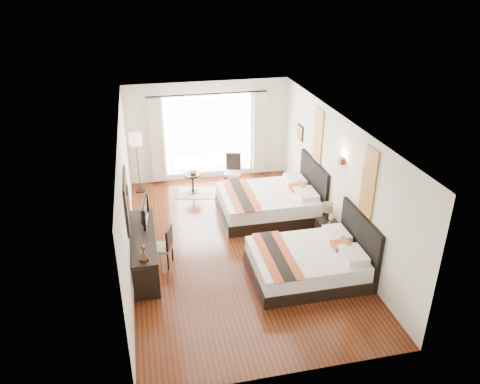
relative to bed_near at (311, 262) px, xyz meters
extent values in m
cube|color=#39120A|center=(-1.20, 1.44, -0.33)|extent=(4.50, 7.50, 0.01)
cube|color=white|center=(-1.20, 1.44, 2.47)|extent=(4.50, 7.50, 0.02)
cube|color=silver|center=(1.04, 1.44, 1.08)|extent=(0.01, 7.50, 2.80)
cube|color=silver|center=(-3.45, 1.44, 1.08)|extent=(0.01, 7.50, 2.80)
cube|color=silver|center=(-1.20, 5.19, 1.08)|extent=(4.50, 0.01, 2.80)
cube|color=silver|center=(-1.20, -2.30, 1.08)|extent=(4.50, 0.01, 2.80)
cube|color=white|center=(-1.20, 5.17, 0.98)|extent=(2.40, 0.02, 2.20)
cube|color=white|center=(-1.20, 5.11, 0.98)|extent=(2.30, 0.02, 2.10)
cube|color=#B4AA8C|center=(-2.65, 5.07, 0.96)|extent=(0.35, 0.14, 2.35)
cube|color=#B4AA8C|center=(0.25, 5.07, 0.96)|extent=(0.35, 0.14, 2.35)
cube|color=maroon|center=(1.03, 0.00, 1.63)|extent=(0.03, 0.50, 1.35)
cube|color=maroon|center=(1.03, 2.61, 1.63)|extent=(0.03, 0.50, 1.35)
cube|color=#452718|center=(0.99, 1.16, 1.60)|extent=(0.10, 0.14, 0.14)
cube|color=black|center=(-3.42, 1.01, 1.23)|extent=(0.04, 1.25, 0.95)
cube|color=white|center=(-3.40, 1.01, 1.23)|extent=(0.01, 1.12, 0.82)
cube|color=black|center=(-0.11, 0.00, -0.19)|extent=(2.13, 1.66, 0.26)
cube|color=silver|center=(-0.11, 0.00, 0.09)|extent=(2.07, 1.62, 0.31)
cube|color=black|center=(1.00, 0.00, 0.30)|extent=(0.08, 1.66, 1.25)
cube|color=#A03C19|center=(-0.70, 0.00, 0.26)|extent=(0.57, 1.72, 0.02)
cube|color=black|center=(-0.18, 2.61, -0.18)|extent=(2.28, 1.78, 0.28)
cube|color=silver|center=(-0.18, 2.61, 0.12)|extent=(2.22, 1.74, 0.33)
cube|color=black|center=(1.00, 2.61, 0.34)|extent=(0.08, 1.78, 1.33)
cube|color=#A03C19|center=(-0.82, 2.61, 0.30)|extent=(0.61, 1.84, 0.02)
cube|color=black|center=(0.82, 1.16, -0.08)|extent=(0.41, 0.51, 0.49)
cylinder|color=black|center=(0.83, 1.27, 0.28)|extent=(0.10, 0.10, 0.20)
cylinder|color=#412F1F|center=(0.83, 1.27, 0.46)|extent=(0.24, 0.24, 0.18)
imported|color=black|center=(0.80, 0.96, 0.25)|extent=(0.16, 0.16, 0.15)
cube|color=black|center=(-3.19, 1.01, 0.06)|extent=(0.50, 2.20, 0.76)
imported|color=black|center=(-3.17, 1.56, 0.67)|extent=(0.21, 0.82, 0.47)
cube|color=tan|center=(-2.85, 1.01, 0.08)|extent=(0.52, 0.52, 0.05)
cube|color=black|center=(-2.68, 0.95, 0.32)|extent=(0.17, 0.37, 0.45)
cylinder|color=black|center=(-3.20, 4.63, -0.31)|extent=(0.25, 0.25, 0.03)
cylinder|color=#452718|center=(-3.20, 4.63, 0.41)|extent=(0.03, 0.03, 1.41)
cylinder|color=beige|center=(-3.20, 4.63, 1.19)|extent=(0.33, 0.33, 0.29)
cylinder|color=black|center=(-1.81, 4.25, -0.04)|extent=(0.49, 0.49, 0.56)
imported|color=#482F19|center=(-1.79, 4.24, 0.26)|extent=(0.20, 0.20, 0.05)
cube|color=tan|center=(-0.69, 4.34, 0.12)|extent=(0.56, 0.56, 0.06)
cube|color=black|center=(-0.62, 4.52, 0.39)|extent=(0.41, 0.18, 0.49)
cube|color=tan|center=(-1.68, 4.18, -0.32)|extent=(1.24, 0.97, 0.01)
camera|label=1|loc=(-3.01, -7.20, 5.27)|focal=35.00mm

